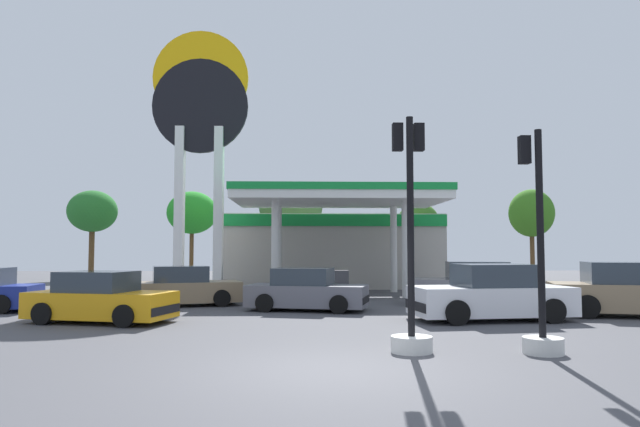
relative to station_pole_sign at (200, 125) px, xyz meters
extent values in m
plane|color=#47474C|center=(5.20, -16.50, -7.79)|extent=(90.00, 90.00, 0.00)
cube|color=#ADA89E|center=(6.35, 5.75, -5.85)|extent=(11.53, 6.01, 3.87)
cube|color=#148C38|center=(6.35, 2.70, -4.27)|extent=(11.53, 0.12, 0.60)
cube|color=white|center=(6.35, -0.46, -3.50)|extent=(9.24, 5.81, 0.35)
cube|color=#148C38|center=(6.35, -0.46, -3.17)|extent=(9.34, 5.91, 0.30)
cylinder|color=silver|center=(3.58, -2.06, -5.73)|extent=(0.32, 0.32, 4.12)
cylinder|color=silver|center=(9.12, -2.06, -5.73)|extent=(0.32, 0.32, 4.12)
cylinder|color=silver|center=(3.58, 1.14, -5.73)|extent=(0.32, 0.32, 4.12)
cylinder|color=silver|center=(9.12, 1.14, -5.73)|extent=(0.32, 0.32, 4.12)
cube|color=#4C4C51|center=(6.35, -0.46, -7.24)|extent=(0.90, 0.60, 1.10)
cube|color=white|center=(-0.89, -0.01, -3.95)|extent=(0.40, 0.56, 7.69)
cube|color=white|center=(0.89, -0.01, -3.95)|extent=(0.40, 0.56, 7.69)
cylinder|color=black|center=(0.00, -0.01, 0.89)|extent=(4.40, 0.22, 4.40)
cylinder|color=#F2B20C|center=(0.00, 0.01, 2.21)|extent=(4.40, 0.22, 4.40)
cube|color=white|center=(0.00, 0.05, 1.55)|extent=(4.05, 0.08, 0.79)
cylinder|color=black|center=(1.41, -4.11, -7.48)|extent=(0.65, 0.37, 0.61)
cylinder|color=black|center=(1.87, -5.69, -7.48)|extent=(0.65, 0.37, 0.61)
cylinder|color=black|center=(-0.98, -4.80, -7.48)|extent=(0.65, 0.37, 0.61)
cylinder|color=black|center=(-0.53, -6.38, -7.48)|extent=(0.65, 0.37, 0.61)
cube|color=#8C7556|center=(0.44, -5.25, -7.28)|extent=(4.32, 2.72, 0.73)
cube|color=#2D3842|center=(0.31, -5.29, -6.65)|extent=(2.25, 1.96, 0.61)
cube|color=black|center=(2.34, -4.70, -7.39)|extent=(0.55, 1.57, 0.23)
cylinder|color=black|center=(-4.80, -7.78, -7.48)|extent=(0.63, 0.26, 0.61)
cylinder|color=black|center=(-4.94, -6.14, -7.48)|extent=(0.63, 0.26, 0.61)
cylinder|color=black|center=(13.65, -7.72, -7.44)|extent=(0.74, 0.42, 0.70)
cylinder|color=black|center=(13.16, -9.54, -7.44)|extent=(0.74, 0.42, 0.70)
cube|color=#8C7556|center=(14.78, -9.00, -7.21)|extent=(4.95, 3.07, 0.83)
cube|color=#2D3842|center=(14.62, -8.96, -6.49)|extent=(2.56, 2.22, 0.70)
cylinder|color=black|center=(0.49, -9.52, -7.49)|extent=(0.64, 0.36, 0.61)
cylinder|color=black|center=(0.07, -11.09, -7.49)|extent=(0.64, 0.36, 0.61)
cylinder|color=black|center=(-1.89, -8.89, -7.49)|extent=(0.64, 0.36, 0.61)
cylinder|color=black|center=(-2.31, -10.46, -7.49)|extent=(0.64, 0.36, 0.61)
cube|color=orange|center=(-0.91, -9.99, -7.29)|extent=(4.27, 2.62, 0.72)
cube|color=#2D3842|center=(-1.05, -9.95, -6.67)|extent=(2.21, 1.91, 0.61)
cube|color=black|center=(0.97, -10.49, -7.39)|extent=(0.51, 1.56, 0.23)
cylinder|color=black|center=(8.90, -10.91, -7.45)|extent=(0.71, 0.32, 0.69)
cylinder|color=black|center=(8.68, -9.08, -7.45)|extent=(0.71, 0.32, 0.69)
cylinder|color=black|center=(11.67, -10.58, -7.45)|extent=(0.71, 0.32, 0.69)
cylinder|color=black|center=(11.45, -8.75, -7.45)|extent=(0.71, 0.32, 0.69)
cube|color=silver|center=(10.17, -9.83, -7.22)|extent=(4.69, 2.41, 0.81)
cube|color=#2D3842|center=(10.33, -9.81, -6.52)|extent=(2.33, 1.91, 0.69)
cube|color=black|center=(7.98, -10.09, -7.34)|extent=(0.34, 1.79, 0.26)
cylinder|color=black|center=(6.28, -6.51, -7.49)|extent=(0.63, 0.35, 0.60)
cylinder|color=black|center=(5.89, -8.08, -7.49)|extent=(0.63, 0.35, 0.60)
cylinder|color=black|center=(3.90, -5.92, -7.49)|extent=(0.63, 0.35, 0.60)
cylinder|color=black|center=(3.51, -7.49, -7.49)|extent=(0.63, 0.35, 0.60)
cube|color=slate|center=(4.89, -7.00, -7.29)|extent=(4.24, 2.56, 0.72)
cube|color=#2D3842|center=(4.76, -6.97, -6.67)|extent=(2.18, 1.88, 0.60)
cube|color=black|center=(6.78, -7.47, -7.39)|extent=(0.49, 1.55, 0.23)
cylinder|color=black|center=(9.51, -6.00, -7.45)|extent=(0.70, 0.33, 0.68)
cylinder|color=black|center=(9.78, -4.20, -7.45)|extent=(0.70, 0.33, 0.68)
cylinder|color=black|center=(12.23, -6.40, -7.45)|extent=(0.70, 0.33, 0.68)
cylinder|color=black|center=(12.49, -4.60, -7.45)|extent=(0.70, 0.33, 0.68)
cube|color=slate|center=(11.00, -5.30, -7.23)|extent=(4.65, 2.49, 0.80)
cube|color=#2D3842|center=(11.16, -5.32, -6.54)|extent=(2.33, 1.94, 0.68)
cube|color=black|center=(8.85, -4.98, -7.35)|extent=(0.38, 1.76, 0.25)
cylinder|color=silver|center=(9.44, -15.15, -7.63)|extent=(0.79, 0.79, 0.32)
cylinder|color=black|center=(9.44, -15.15, -5.41)|extent=(0.14, 0.14, 4.12)
cube|color=black|center=(9.22, -14.99, -3.73)|extent=(0.21, 0.20, 0.57)
sphere|color=red|center=(9.22, -14.87, -3.55)|extent=(0.15, 0.15, 0.15)
sphere|color=#D89E0C|center=(9.22, -14.87, -3.73)|extent=(0.15, 0.15, 0.15)
sphere|color=green|center=(9.22, -14.87, -3.91)|extent=(0.15, 0.15, 0.15)
cylinder|color=silver|center=(6.90, -14.89, -7.63)|extent=(0.83, 0.83, 0.32)
cylinder|color=black|center=(6.90, -14.89, -5.26)|extent=(0.14, 0.14, 4.42)
cube|color=black|center=(6.68, -14.73, -3.43)|extent=(0.21, 0.20, 0.57)
sphere|color=red|center=(6.68, -14.61, -3.25)|extent=(0.15, 0.15, 0.15)
sphere|color=#D89E0C|center=(6.68, -14.61, -3.43)|extent=(0.15, 0.15, 0.15)
sphere|color=green|center=(6.68, -14.61, -3.61)|extent=(0.15, 0.15, 0.15)
cube|color=black|center=(7.12, -14.73, -3.43)|extent=(0.21, 0.20, 0.57)
sphere|color=red|center=(7.12, -14.61, -3.25)|extent=(0.15, 0.15, 0.15)
sphere|color=#D89E0C|center=(7.12, -14.61, -3.43)|extent=(0.15, 0.15, 0.15)
sphere|color=green|center=(7.12, -14.61, -3.61)|extent=(0.15, 0.15, 0.15)
cylinder|color=brown|center=(-9.66, 13.39, -6.08)|extent=(0.37, 0.37, 3.41)
ellipsoid|color=#256D29|center=(-9.66, 13.39, -3.13)|extent=(3.32, 3.32, 2.85)
cylinder|color=brown|center=(-2.48, 11.34, -6.18)|extent=(0.27, 0.27, 3.22)
ellipsoid|color=#249326|center=(-2.48, 11.34, -3.35)|extent=(3.25, 3.25, 2.77)
cylinder|color=brown|center=(3.95, 12.87, -6.15)|extent=(0.36, 0.36, 3.29)
ellipsoid|color=#3C6432|center=(3.95, 12.87, -2.87)|extent=(4.34, 4.34, 3.55)
cylinder|color=brown|center=(12.82, 13.36, -6.39)|extent=(0.32, 0.32, 2.79)
ellipsoid|color=#356A21|center=(12.82, 13.36, -3.90)|extent=(2.91, 2.91, 2.84)
cylinder|color=brown|center=(19.97, 11.26, -6.12)|extent=(0.30, 0.30, 3.35)
ellipsoid|color=#38741E|center=(19.97, 11.26, -3.34)|extent=(2.94, 2.94, 3.16)
camera|label=1|loc=(4.72, -26.40, -5.74)|focal=32.29mm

